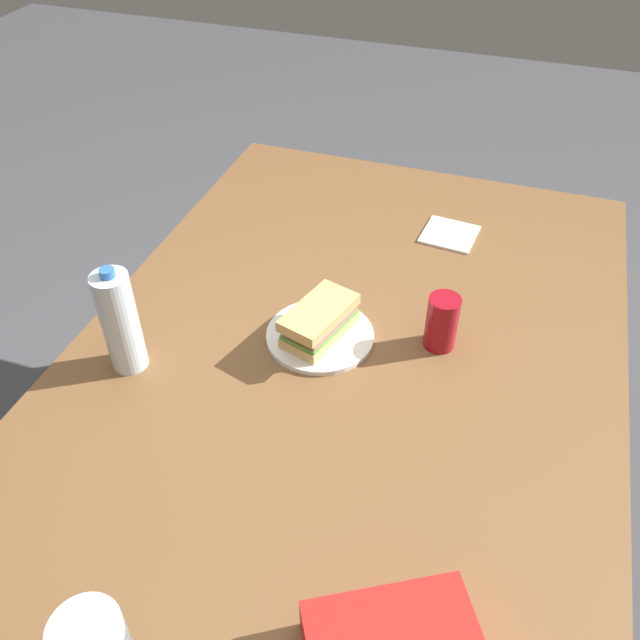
{
  "coord_description": "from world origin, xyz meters",
  "views": [
    {
      "loc": [
        0.94,
        0.27,
        1.7
      ],
      "look_at": [
        -0.04,
        -0.06,
        0.79
      ],
      "focal_mm": 37.31,
      "sensor_mm": 36.0,
      "label": 1
    }
  ],
  "objects_px": {
    "dining_table": "(342,383)",
    "water_bottle_tall": "(120,322)",
    "sandwich": "(320,320)",
    "soda_can_red": "(442,322)",
    "paper_plate": "(320,336)"
  },
  "relations": [
    {
      "from": "dining_table",
      "to": "soda_can_red",
      "type": "height_order",
      "value": "soda_can_red"
    },
    {
      "from": "dining_table",
      "to": "soda_can_red",
      "type": "xyz_separation_m",
      "value": [
        -0.1,
        0.18,
        0.14
      ]
    },
    {
      "from": "sandwich",
      "to": "paper_plate",
      "type": "bearing_deg",
      "value": -170.08
    },
    {
      "from": "sandwich",
      "to": "dining_table",
      "type": "bearing_deg",
      "value": 60.81
    },
    {
      "from": "sandwich",
      "to": "soda_can_red",
      "type": "relative_size",
      "value": 1.65
    },
    {
      "from": "dining_table",
      "to": "sandwich",
      "type": "xyz_separation_m",
      "value": [
        -0.04,
        -0.06,
        0.13
      ]
    },
    {
      "from": "paper_plate",
      "to": "water_bottle_tall",
      "type": "distance_m",
      "value": 0.41
    },
    {
      "from": "sandwich",
      "to": "soda_can_red",
      "type": "xyz_separation_m",
      "value": [
        -0.07,
        0.24,
        0.01
      ]
    },
    {
      "from": "soda_can_red",
      "to": "dining_table",
      "type": "bearing_deg",
      "value": -60.6
    },
    {
      "from": "dining_table",
      "to": "water_bottle_tall",
      "type": "xyz_separation_m",
      "value": [
        0.16,
        -0.4,
        0.19
      ]
    },
    {
      "from": "paper_plate",
      "to": "sandwich",
      "type": "height_order",
      "value": "sandwich"
    },
    {
      "from": "sandwich",
      "to": "water_bottle_tall",
      "type": "distance_m",
      "value": 0.39
    },
    {
      "from": "water_bottle_tall",
      "to": "paper_plate",
      "type": "bearing_deg",
      "value": 119.94
    },
    {
      "from": "paper_plate",
      "to": "sandwich",
      "type": "xyz_separation_m",
      "value": [
        0.0,
        0.0,
        0.05
      ]
    },
    {
      "from": "dining_table",
      "to": "sandwich",
      "type": "height_order",
      "value": "sandwich"
    }
  ]
}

